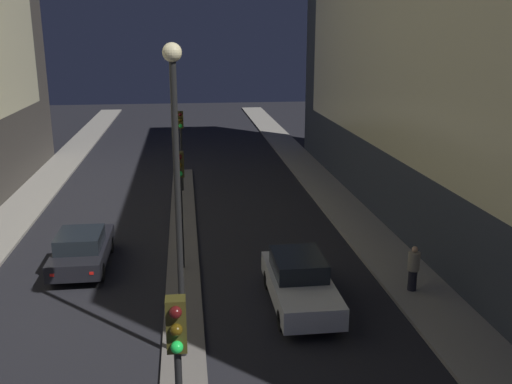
% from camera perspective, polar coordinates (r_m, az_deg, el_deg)
% --- Properties ---
extents(median_strip, '(1.18, 28.86, 0.11)m').
position_cam_1_polar(median_strip, '(22.37, -7.29, -6.43)').
color(median_strip, '#66605B').
rests_on(median_strip, ground).
extents(traffic_light_near, '(0.32, 0.42, 4.33)m').
position_cam_1_polar(traffic_light_near, '(9.62, -7.81, -16.68)').
color(traffic_light_near, black).
rests_on(traffic_light_near, median_strip).
extents(traffic_light_mid, '(0.32, 0.42, 4.33)m').
position_cam_1_polar(traffic_light_mid, '(20.21, -7.60, 0.83)').
color(traffic_light_mid, black).
rests_on(traffic_light_mid, median_strip).
extents(traffic_light_far, '(0.32, 0.42, 4.33)m').
position_cam_1_polar(traffic_light_far, '(30.64, -7.53, 5.89)').
color(traffic_light_far, black).
rests_on(traffic_light_far, median_strip).
extents(street_lamp, '(0.46, 0.46, 8.10)m').
position_cam_1_polar(street_lamp, '(13.99, -7.96, 2.55)').
color(street_lamp, black).
rests_on(street_lamp, median_strip).
extents(car_left_lane, '(1.83, 4.34, 1.46)m').
position_cam_1_polar(car_left_lane, '(22.02, -17.00, -5.46)').
color(car_left_lane, black).
rests_on(car_left_lane, ground).
extents(car_right_lane, '(1.85, 4.65, 1.59)m').
position_cam_1_polar(car_right_lane, '(18.31, 4.39, -8.98)').
color(car_right_lane, silver).
rests_on(car_right_lane, ground).
extents(pedestrian_on_right_sidewalk, '(0.39, 0.39, 1.55)m').
position_cam_1_polar(pedestrian_on_right_sidewalk, '(19.70, 15.46, -7.29)').
color(pedestrian_on_right_sidewalk, black).
rests_on(pedestrian_on_right_sidewalk, sidewalk_right).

